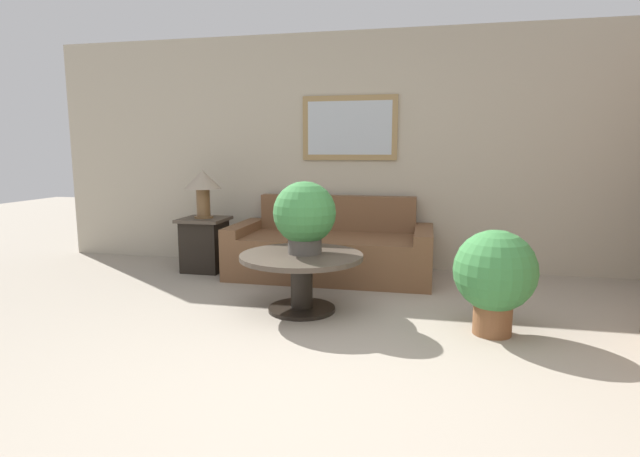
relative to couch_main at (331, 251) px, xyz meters
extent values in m
plane|color=gray|center=(0.52, -2.66, -0.27)|extent=(20.00, 20.00, 0.00)
cube|color=#B2A893|center=(0.52, 0.52, 1.03)|extent=(7.95, 0.06, 2.60)
cube|color=#997A4C|center=(0.11, 0.48, 1.29)|extent=(1.06, 0.03, 0.70)
cube|color=#B2BCC6|center=(0.11, 0.46, 1.29)|extent=(0.94, 0.01, 0.58)
cube|color=brown|center=(0.00, -0.04, -0.05)|extent=(1.73, 0.95, 0.44)
cube|color=brown|center=(0.00, 0.35, 0.36)|extent=(1.73, 0.16, 0.39)
cube|color=brown|center=(-0.95, -0.04, 0.00)|extent=(0.18, 0.95, 0.54)
cube|color=brown|center=(0.95, -0.04, 0.00)|extent=(0.18, 0.95, 0.54)
cylinder|color=black|center=(-0.02, -1.21, -0.26)|extent=(0.56, 0.56, 0.03)
cylinder|color=black|center=(-0.02, -1.21, -0.04)|extent=(0.18, 0.18, 0.41)
cylinder|color=#473D33|center=(-0.02, -1.21, 0.19)|extent=(1.01, 1.01, 0.04)
cube|color=black|center=(-1.41, -0.07, 0.01)|extent=(0.42, 0.42, 0.55)
cube|color=#473D33|center=(-1.41, -0.07, 0.30)|extent=(0.49, 0.49, 0.03)
cylinder|color=brown|center=(-1.41, -0.07, 0.33)|extent=(0.21, 0.21, 0.02)
cylinder|color=brown|center=(-1.41, -0.07, 0.49)|extent=(0.15, 0.15, 0.30)
cone|color=gray|center=(-1.41, -0.07, 0.74)|extent=(0.40, 0.40, 0.20)
cylinder|color=#4C4742|center=(0.00, -1.17, 0.28)|extent=(0.28, 0.28, 0.14)
sphere|color=#387A3D|center=(0.00, -1.17, 0.54)|extent=(0.51, 0.51, 0.51)
cylinder|color=brown|center=(1.46, -1.43, -0.15)|extent=(0.27, 0.27, 0.25)
sphere|color=#387A3D|center=(1.46, -1.43, 0.20)|extent=(0.59, 0.59, 0.59)
camera|label=1|loc=(0.98, -5.08, 1.04)|focal=28.00mm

